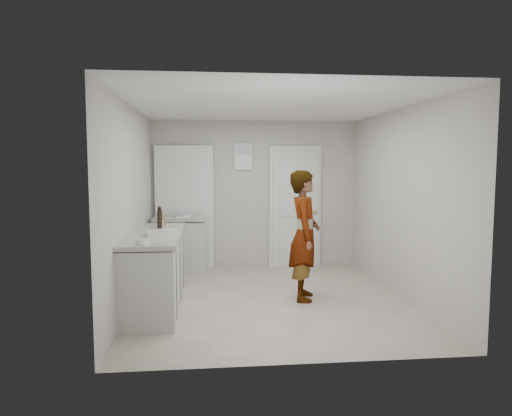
{
  "coord_description": "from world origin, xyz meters",
  "views": [
    {
      "loc": [
        -0.77,
        -5.81,
        1.74
      ],
      "look_at": [
        -0.14,
        0.4,
        1.16
      ],
      "focal_mm": 32.0,
      "sensor_mm": 36.0,
      "label": 1
    }
  ],
  "objects": [
    {
      "name": "side_counter",
      "position": [
        -1.25,
        1.55,
        0.43
      ],
      "size": [
        0.84,
        0.61,
        0.93
      ],
      "color": "silver",
      "rests_on": "ground"
    },
    {
      "name": "cake_mix_box",
      "position": [
        -1.43,
        0.51,
        1.01
      ],
      "size": [
        0.1,
        0.06,
        0.16
      ],
      "primitive_type": "cube",
      "rotation": [
        0.0,
        0.0,
        0.12
      ],
      "color": "#8C6646",
      "rests_on": "main_counter"
    },
    {
      "name": "papers",
      "position": [
        -1.19,
        1.61,
        0.93
      ],
      "size": [
        0.25,
        0.31,
        0.01
      ],
      "primitive_type": "cube",
      "rotation": [
        0.0,
        0.0,
        -0.06
      ],
      "color": "white",
      "rests_on": "side_counter"
    },
    {
      "name": "main_counter",
      "position": [
        -1.45,
        -0.2,
        0.43
      ],
      "size": [
        0.64,
        1.96,
        0.93
      ],
      "color": "silver",
      "rests_on": "ground"
    },
    {
      "name": "oil_cruet_b",
      "position": [
        -1.43,
        0.21,
        1.06
      ],
      "size": [
        0.06,
        0.06,
        0.29
      ],
      "color": "black",
      "rests_on": "main_counter"
    },
    {
      "name": "room_shell",
      "position": [
        -0.17,
        1.95,
        1.02
      ],
      "size": [
        4.0,
        4.0,
        4.0
      ],
      "color": "beige",
      "rests_on": "ground"
    },
    {
      "name": "baking_dish",
      "position": [
        -1.35,
        -0.4,
        0.95
      ],
      "size": [
        0.4,
        0.32,
        0.06
      ],
      "rotation": [
        0.0,
        0.0,
        0.24
      ],
      "color": "silver",
      "rests_on": "main_counter"
    },
    {
      "name": "egg_bowl",
      "position": [
        -1.48,
        -1.03,
        0.95
      ],
      "size": [
        0.14,
        0.14,
        0.06
      ],
      "color": "silver",
      "rests_on": "main_counter"
    },
    {
      "name": "ground",
      "position": [
        0.0,
        0.0,
        0.0
      ],
      "size": [
        4.0,
        4.0,
        0.0
      ],
      "primitive_type": "plane",
      "color": "#ACA191",
      "rests_on": "ground"
    },
    {
      "name": "person",
      "position": [
        0.44,
        -0.05,
        0.84
      ],
      "size": [
        0.52,
        0.68,
        1.68
      ],
      "primitive_type": "imported",
      "rotation": [
        0.0,
        0.0,
        1.38
      ],
      "color": "silver",
      "rests_on": "ground"
    },
    {
      "name": "spice_jar",
      "position": [
        -1.42,
        0.44,
        0.96
      ],
      "size": [
        0.05,
        0.05,
        0.07
      ],
      "primitive_type": "cylinder",
      "color": "tan",
      "rests_on": "main_counter"
    },
    {
      "name": "oil_cruet_a",
      "position": [
        -1.43,
        0.27,
        1.05
      ],
      "size": [
        0.06,
        0.06,
        0.25
      ],
      "color": "black",
      "rests_on": "main_counter"
    }
  ]
}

